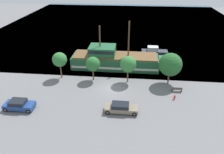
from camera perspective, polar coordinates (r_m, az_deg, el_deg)
ground_plane at (r=37.37m, az=-0.28°, el=-3.06°), size 160.00×160.00×0.00m
water_surface at (r=78.34m, az=3.13°, el=13.65°), size 80.00×80.00×0.00m
pirate_ship at (r=44.38m, az=0.57°, el=4.55°), size 18.62×5.10×9.52m
moored_boat_dockside at (r=52.13m, az=10.93°, el=6.56°), size 6.00×2.10×1.88m
parked_car_curb_front at (r=31.57m, az=2.37°, el=-8.04°), size 4.73×1.83×1.40m
parked_car_curb_mid at (r=34.87m, az=-23.12°, el=-6.67°), size 4.35×1.99×1.47m
fire_hydrant at (r=35.78m, az=16.04°, el=-5.04°), size 0.42×0.25×0.76m
bench_promenade_east at (r=37.92m, az=16.62°, el=-3.09°), size 1.65×0.45×0.85m
tree_row_east at (r=40.50m, az=-13.53°, el=4.42°), size 2.63×2.63×4.94m
tree_row_mideast at (r=38.91m, az=-5.04°, el=3.38°), size 2.61×2.61×4.46m
tree_row_midwest at (r=38.03m, az=4.23°, el=3.35°), size 2.87×2.87×4.91m
tree_row_west at (r=38.63m, az=14.99°, el=3.15°), size 3.99×3.99×5.66m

